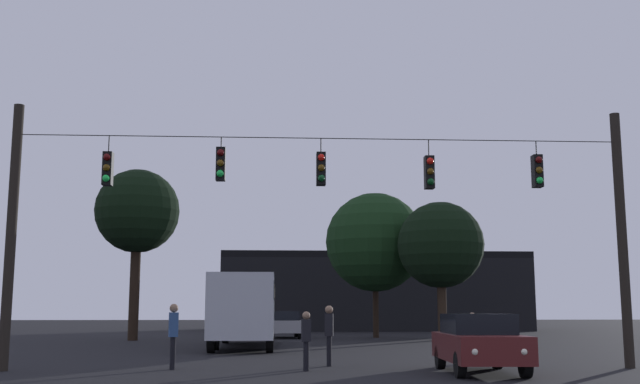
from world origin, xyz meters
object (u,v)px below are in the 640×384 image
object	(u,v)px
pedestrian_crossing_right	(473,334)
pedestrian_crossing_center	(329,332)
pedestrian_near_bus	(173,332)
pedestrian_crossing_left	(306,337)
car_far_left	(284,324)
city_bus	(246,304)
tree_right_far	(375,242)
car_near_right	(479,342)
tree_left_silhouette	(441,245)
tree_behind_building	(137,212)

from	to	relation	value
pedestrian_crossing_right	pedestrian_crossing_center	bearing A→B (deg)	-164.49
pedestrian_near_bus	pedestrian_crossing_left	bearing A→B (deg)	-10.62
car_far_left	pedestrian_crossing_center	world-z (taller)	pedestrian_crossing_center
pedestrian_crossing_left	pedestrian_near_bus	xyz separation A→B (m)	(-3.65, 0.68, 0.14)
car_far_left	pedestrian_crossing_right	bearing A→B (deg)	-74.39
pedestrian_crossing_center	pedestrian_crossing_right	world-z (taller)	pedestrian_crossing_center
city_bus	tree_right_far	size ratio (longest dim) A/B	1.30
pedestrian_crossing_left	pedestrian_near_bus	world-z (taller)	pedestrian_near_bus
city_bus	pedestrian_crossing_left	xyz separation A→B (m)	(2.18, -12.82, -0.98)
car_near_right	tree_left_silhouette	bearing A→B (deg)	80.15
pedestrian_crossing_center	tree_behind_building	distance (m)	21.43
pedestrian_crossing_right	tree_left_silhouette	distance (m)	17.43
city_bus	tree_left_silhouette	bearing A→B (deg)	33.63
city_bus	pedestrian_crossing_center	size ratio (longest dim) A/B	6.30
tree_behind_building	pedestrian_near_bus	bearing A→B (deg)	-76.31
pedestrian_crossing_left	car_near_right	bearing A→B (deg)	-11.32
pedestrian_crossing_right	tree_right_far	xyz separation A→B (m)	(-0.37, 20.39, 4.68)
pedestrian_crossing_right	pedestrian_near_bus	bearing A→B (deg)	-165.96
tree_behind_building	tree_right_far	xyz separation A→B (m)	(13.34, 3.17, -1.28)
car_far_left	tree_right_far	bearing A→B (deg)	0.28
city_bus	tree_right_far	bearing A→B (deg)	55.83
car_far_left	tree_behind_building	distance (m)	10.52
city_bus	tree_left_silhouette	distance (m)	12.69
tree_left_silhouette	pedestrian_crossing_left	bearing A→B (deg)	-112.30
car_far_left	pedestrian_crossing_left	xyz separation A→B (m)	(0.37, -23.29, 0.09)
tree_left_silhouette	car_near_right	bearing A→B (deg)	-99.85
pedestrian_crossing_left	pedestrian_crossing_center	size ratio (longest dim) A/B	0.90
car_far_left	tree_left_silhouette	xyz separation A→B (m)	(8.41, -3.67, 4.27)
tree_left_silhouette	tree_right_far	bearing A→B (deg)	129.94
pedestrian_crossing_left	tree_right_far	size ratio (longest dim) A/B	0.19
city_bus	car_far_left	bearing A→B (deg)	80.19
pedestrian_near_bus	car_far_left	bearing A→B (deg)	81.73
pedestrian_crossing_right	pedestrian_near_bus	xyz separation A→B (m)	(-8.97, -2.24, 0.16)
pedestrian_crossing_center	tree_left_silhouette	distance (m)	19.82
pedestrian_crossing_left	tree_right_far	bearing A→B (deg)	78.02
pedestrian_crossing_right	pedestrian_near_bus	size ratio (longest dim) A/B	0.86
pedestrian_crossing_center	tree_behind_building	bearing A→B (deg)	116.27
tree_right_far	pedestrian_crossing_left	bearing A→B (deg)	-101.98
car_far_left	city_bus	bearing A→B (deg)	-99.81
car_near_right	pedestrian_crossing_right	distance (m)	3.92
pedestrian_crossing_center	pedestrian_near_bus	xyz separation A→B (m)	(-4.39, -0.97, 0.03)
car_near_right	tree_behind_building	size ratio (longest dim) A/B	0.48
pedestrian_crossing_left	tree_behind_building	size ratio (longest dim) A/B	0.17
pedestrian_crossing_center	tree_right_far	size ratio (longest dim) A/B	0.21
city_bus	pedestrian_crossing_center	bearing A→B (deg)	-75.38
pedestrian_near_bus	tree_behind_building	bearing A→B (deg)	103.69
car_far_left	pedestrian_near_bus	xyz separation A→B (m)	(-3.29, -22.61, 0.23)
tree_behind_building	car_near_right	bearing A→B (deg)	-58.54
tree_behind_building	pedestrian_crossing_center	bearing A→B (deg)	-63.73
car_near_right	pedestrian_crossing_left	bearing A→B (deg)	168.68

